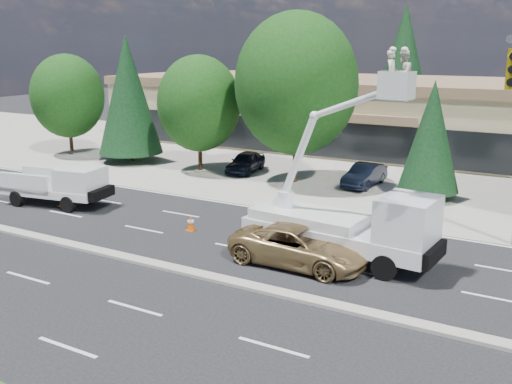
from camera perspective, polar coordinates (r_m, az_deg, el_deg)
The scene contains 19 objects.
ground at distance 21.26m, azimuth -6.35°, elevation -8.17°, with size 140.00×140.00×0.00m, color black.
concrete_apron at distance 38.56m, azimuth 11.12°, elevation 2.01°, with size 140.00×22.00×0.01m, color gray.
road_median at distance 21.24m, azimuth -6.35°, elevation -8.02°, with size 120.00×0.55×0.12m, color gray.
strip_mall at distance 47.58m, azimuth 15.12°, elevation 7.57°, with size 50.40×15.40×5.50m.
tree_front_a at distance 45.74m, azimuth -18.33°, elevation 9.09°, with size 5.45×5.45×7.56m.
tree_front_b at distance 41.52m, azimuth -12.66°, elevation 9.47°, with size 4.51×4.51×8.89m.
tree_front_c at distance 37.83m, azimuth -5.73°, elevation 8.79°, with size 5.47×5.47×7.60m.
tree_front_d at distance 34.20m, azimuth 4.05°, elevation 10.72°, with size 7.30×7.30×10.13m.
tree_front_e at distance 31.91m, azimuth 17.13°, elevation 5.36°, with size 3.26×3.26×6.42m.
tree_back_a at distance 65.07m, azimuth 2.21°, elevation 11.51°, with size 4.53×4.53×8.92m.
tree_back_b at distance 59.95m, azimuth 14.52°, elevation 12.47°, with size 6.16×6.16×12.14m.
utility_pickup at distance 31.39m, azimuth -18.96°, elevation 0.26°, with size 5.75×2.87×2.11m.
bucket_truck at distance 22.13m, azimuth 9.69°, elevation -2.55°, with size 7.72×3.01×8.10m.
traffic_cone_a at distance 31.35m, azimuth -18.81°, elevation -0.74°, with size 0.40×0.40×0.70m.
traffic_cone_b at distance 25.99m, azimuth -6.55°, elevation -3.11°, with size 0.40×0.40×0.70m.
traffic_cone_c at distance 24.44m, azimuth -1.46°, elevation -4.17°, with size 0.40×0.40×0.70m.
minivan at distance 21.84m, azimuth 4.37°, elevation -5.39°, with size 2.48×5.37×1.49m, color #987B49.
parked_car_west at distance 37.66m, azimuth -1.04°, elevation 3.03°, with size 1.60×3.97×1.35m, color black.
parked_car_east at distance 34.47m, azimuth 10.80°, elevation 1.67°, with size 1.40×4.01×1.32m, color black.
Camera 1 is at (11.54, -15.88, 8.16)m, focal length 40.00 mm.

